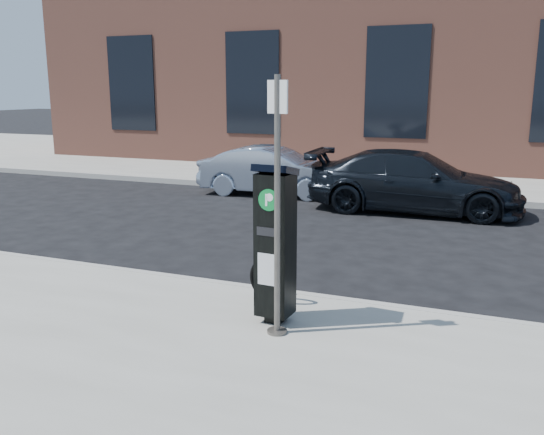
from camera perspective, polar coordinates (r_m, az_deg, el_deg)
The scene contains 10 objects.
ground at distance 8.11m, azimuth -3.14°, elevation -7.62°, with size 120.00×120.00×0.00m, color black.
sidewalk_far at distance 21.32m, azimuth 12.78°, elevation 4.95°, with size 60.00×12.00×0.15m, color gray.
curb_near at distance 8.07m, azimuth -3.20°, elevation -7.17°, with size 60.00×0.12×0.16m, color #9E9B93.
curb_far at distance 15.51m, azimuth 9.30°, elevation 2.32°, with size 60.00×0.12×0.16m, color #9E9B93.
building at distance 24.15m, azimuth 14.43°, elevation 15.43°, with size 28.00×10.05×8.25m.
parking_kiosk at distance 6.52m, azimuth 0.32°, elevation -2.49°, with size 0.45×0.41×1.86m.
sign_pole at distance 6.10m, azimuth 0.53°, elevation 0.67°, with size 0.24×0.22×2.80m.
bike_rack at distance 7.31m, azimuth 0.00°, elevation -6.14°, with size 0.62×0.07×0.62m.
car_silver at distance 15.52m, azimuth 0.12°, elevation 4.64°, with size 1.37×3.94×1.30m, color #94A4BC.
car_dark at distance 13.75m, azimuth 13.88°, elevation 3.48°, with size 1.98×4.88×1.41m, color black.
Camera 1 is at (3.20, -6.91, 2.80)m, focal length 38.00 mm.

